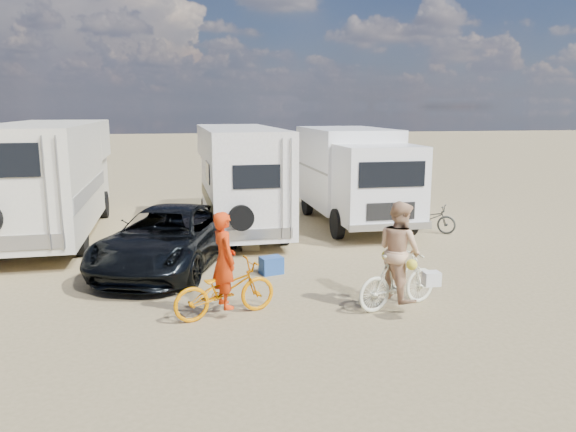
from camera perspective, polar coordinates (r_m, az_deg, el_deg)
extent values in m
plane|color=#9C875D|center=(10.52, -3.37, -9.33)|extent=(140.00, 140.00, 0.00)
imported|color=black|center=(13.10, -12.23, -2.25)|extent=(3.85, 5.51, 1.40)
imported|color=#D67900|center=(9.98, -6.52, -7.53)|extent=(2.00, 1.18, 0.99)
imported|color=beige|center=(10.50, 11.28, -6.50)|extent=(1.84, 1.03, 1.06)
imported|color=red|center=(9.87, -6.57, -5.51)|extent=(0.58, 0.72, 1.72)
imported|color=tan|center=(10.39, 11.36, -4.47)|extent=(0.94, 1.07, 1.84)
imported|color=#282A28|center=(17.00, 14.28, -0.23)|extent=(1.61, 1.44, 0.85)
cube|color=#224891|center=(12.45, -1.73, -5.09)|extent=(0.56, 0.47, 0.39)
cube|color=olive|center=(14.58, -3.96, -2.75)|extent=(0.46, 0.46, 0.36)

